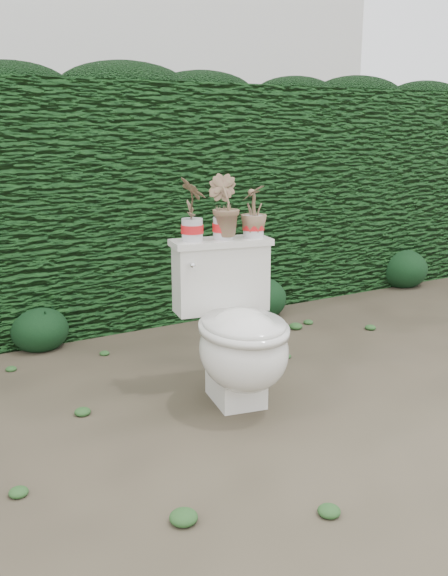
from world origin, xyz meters
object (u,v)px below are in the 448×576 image
potted_plant_left (192,211)px  toilet (237,334)px  potted_plant_center (223,208)px  potted_plant_right (254,213)px

potted_plant_left → toilet: bearing=-156.8°
potted_plant_center → potted_plant_right: potted_plant_center is taller
toilet → potted_plant_center: bearing=86.8°
potted_plant_right → potted_plant_center: bearing=-56.0°
potted_plant_right → toilet: bearing=-2.0°
potted_plant_center → potted_plant_right: bearing=-121.2°
toilet → potted_plant_right: size_ratio=3.14×
potted_plant_center → potted_plant_right: 0.16m
toilet → potted_plant_right: bearing=54.0°
toilet → potted_plant_right: 0.62m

